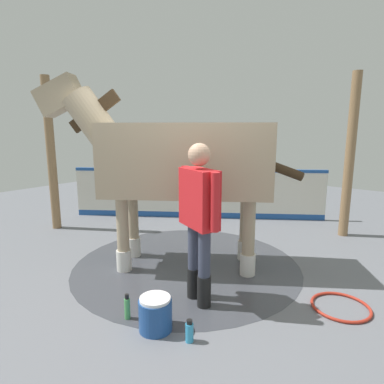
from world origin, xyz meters
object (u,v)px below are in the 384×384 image
handler (199,213)px  hose_coil (341,307)px  wash_bucket (155,314)px  bottle_shampoo (189,332)px  horse (178,161)px  bottle_spray (127,308)px

handler → hose_coil: bearing=-34.6°
wash_bucket → bottle_shampoo: bearing=-171.2°
horse → handler: 1.13m
bottle_spray → bottle_shampoo: bearing=-171.9°
horse → wash_bucket: 2.01m
handler → horse: bearing=75.7°
wash_bucket → bottle_spray: wash_bucket is taller
horse → bottle_shampoo: (-1.18, 1.24, -1.37)m
wash_bucket → bottle_shampoo: wash_bucket is taller
handler → wash_bucket: handler is taller
handler → bottle_shampoo: size_ratio=8.19×
handler → bottle_shampoo: (-0.35, 0.61, -0.92)m
horse → wash_bucket: (-0.81, 1.30, -1.30)m
horse → handler: bearing=109.6°
bottle_spray → hose_coil: bottle_spray is taller
wash_bucket → horse: bearing=-58.0°
handler → bottle_spray: handler is taller
wash_bucket → bottle_spray: size_ratio=1.25×
handler → bottle_shampoo: 1.15m
wash_bucket → hose_coil: wash_bucket is taller
handler → hose_coil: handler is taller
hose_coil → horse: bearing=5.0°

